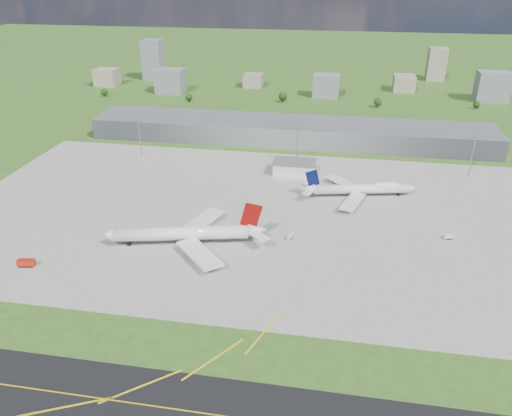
% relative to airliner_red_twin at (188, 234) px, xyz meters
% --- Properties ---
extents(ground, '(1400.00, 1400.00, 0.00)m').
position_rel_airliner_red_twin_xyz_m(ground, '(31.47, 148.20, -5.75)').
color(ground, '#32541A').
rests_on(ground, ground).
extents(apron, '(360.00, 190.00, 0.08)m').
position_rel_airliner_red_twin_xyz_m(apron, '(41.47, 38.20, -5.71)').
color(apron, gray).
rests_on(apron, ground).
extents(terminal, '(300.00, 42.00, 15.00)m').
position_rel_airliner_red_twin_xyz_m(terminal, '(31.47, 163.20, 1.75)').
color(terminal, slate).
rests_on(terminal, ground).
extents(ops_building, '(26.00, 16.00, 8.00)m').
position_rel_airliner_red_twin_xyz_m(ops_building, '(41.47, 98.20, -1.75)').
color(ops_building, silver).
rests_on(ops_building, ground).
extents(mast_west, '(3.50, 2.00, 25.90)m').
position_rel_airliner_red_twin_xyz_m(mast_west, '(-68.53, 113.20, 11.96)').
color(mast_west, gray).
rests_on(mast_west, ground).
extents(mast_center, '(3.50, 2.00, 25.90)m').
position_rel_airliner_red_twin_xyz_m(mast_center, '(41.47, 113.20, 11.96)').
color(mast_center, gray).
rests_on(mast_center, ground).
extents(mast_east, '(3.50, 2.00, 25.90)m').
position_rel_airliner_red_twin_xyz_m(mast_east, '(151.47, 113.20, 11.96)').
color(mast_east, gray).
rests_on(mast_east, ground).
extents(airliner_red_twin, '(77.93, 59.80, 21.58)m').
position_rel_airliner_red_twin_xyz_m(airliner_red_twin, '(0.00, 0.00, 0.00)').
color(airliner_red_twin, silver).
rests_on(airliner_red_twin, ground).
extents(airliner_blue_quad, '(65.97, 51.03, 17.36)m').
position_rel_airliner_red_twin_xyz_m(airliner_blue_quad, '(83.26, 69.87, -0.93)').
color(airliner_blue_quad, silver).
rests_on(airliner_blue_quad, ground).
extents(fire_truck, '(7.89, 4.04, 3.36)m').
position_rel_airliner_red_twin_xyz_m(fire_truck, '(-65.82, -31.43, -4.07)').
color(fire_truck, '#B11B0C').
rests_on(fire_truck, ground).
extents(tug_yellow, '(3.95, 3.71, 1.74)m').
position_rel_airliner_red_twin_xyz_m(tug_yellow, '(7.33, -12.38, -4.84)').
color(tug_yellow, '#DFB40D').
rests_on(tug_yellow, ground).
extents(van_white_near, '(3.29, 4.81, 2.29)m').
position_rel_airliner_red_twin_xyz_m(van_white_near, '(48.20, 13.87, -4.58)').
color(van_white_near, silver).
rests_on(van_white_near, ground).
extents(van_white_far, '(5.19, 3.71, 2.45)m').
position_rel_airliner_red_twin_xyz_m(van_white_far, '(125.07, 26.66, -4.51)').
color(van_white_far, silver).
rests_on(van_white_far, ground).
extents(bldg_far_w, '(24.00, 20.00, 18.00)m').
position_rel_airliner_red_twin_xyz_m(bldg_far_w, '(-188.53, 318.20, 3.25)').
color(bldg_far_w, gray).
rests_on(bldg_far_w, ground).
extents(bldg_w, '(28.00, 22.00, 24.00)m').
position_rel_airliner_red_twin_xyz_m(bldg_w, '(-108.53, 298.20, 6.25)').
color(bldg_w, slate).
rests_on(bldg_w, ground).
extents(bldg_cw, '(20.00, 18.00, 14.00)m').
position_rel_airliner_red_twin_xyz_m(bldg_cw, '(-28.53, 338.20, 1.25)').
color(bldg_cw, gray).
rests_on(bldg_cw, ground).
extents(bldg_c, '(26.00, 20.00, 22.00)m').
position_rel_airliner_red_twin_xyz_m(bldg_c, '(51.47, 308.20, 5.25)').
color(bldg_c, slate).
rests_on(bldg_c, ground).
extents(bldg_ce, '(22.00, 24.00, 16.00)m').
position_rel_airliner_red_twin_xyz_m(bldg_ce, '(131.47, 348.20, 2.25)').
color(bldg_ce, gray).
rests_on(bldg_ce, ground).
extents(bldg_e, '(30.00, 22.00, 28.00)m').
position_rel_airliner_red_twin_xyz_m(bldg_e, '(211.47, 318.20, 8.25)').
color(bldg_e, slate).
rests_on(bldg_e, ground).
extents(bldg_tall_w, '(22.00, 20.00, 44.00)m').
position_rel_airliner_red_twin_xyz_m(bldg_tall_w, '(-148.53, 358.20, 16.25)').
color(bldg_tall_w, slate).
rests_on(bldg_tall_w, ground).
extents(bldg_tall_e, '(20.00, 18.00, 36.00)m').
position_rel_airliner_red_twin_xyz_m(bldg_tall_e, '(171.47, 408.20, 12.25)').
color(bldg_tall_e, gray).
rests_on(bldg_tall_e, ground).
extents(tree_far_w, '(7.20, 7.20, 8.80)m').
position_rel_airliner_red_twin_xyz_m(tree_far_w, '(-168.53, 268.20, -0.56)').
color(tree_far_w, '#382314').
rests_on(tree_far_w, ground).
extents(tree_w, '(6.75, 6.75, 8.25)m').
position_rel_airliner_red_twin_xyz_m(tree_w, '(-78.53, 263.20, -0.89)').
color(tree_w, '#382314').
rests_on(tree_w, ground).
extents(tree_c, '(8.10, 8.10, 9.90)m').
position_rel_airliner_red_twin_xyz_m(tree_c, '(11.47, 278.20, 0.09)').
color(tree_c, '#382314').
rests_on(tree_c, ground).
extents(tree_e, '(7.65, 7.65, 9.35)m').
position_rel_airliner_red_twin_xyz_m(tree_e, '(101.47, 273.20, -0.24)').
color(tree_e, '#382314').
rests_on(tree_e, ground).
extents(tree_far_e, '(6.30, 6.30, 7.70)m').
position_rel_airliner_red_twin_xyz_m(tree_far_e, '(191.47, 283.20, -1.22)').
color(tree_far_e, '#382314').
rests_on(tree_far_e, ground).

